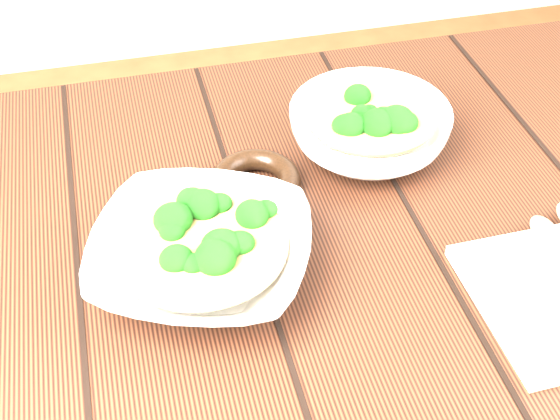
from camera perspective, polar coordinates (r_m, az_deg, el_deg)
The scene contains 5 objects.
table at distance 1.00m, azimuth -0.76°, elevation -7.17°, with size 1.20×0.80×0.75m.
soup_bowl_front at distance 0.85m, azimuth -5.79°, elevation -3.26°, with size 0.31×0.31×0.07m.
soup_bowl_back at distance 1.03m, azimuth 6.54°, elevation 5.93°, with size 0.25×0.25×0.08m.
trivet at distance 0.97m, azimuth -1.81°, elevation 2.15°, with size 0.11×0.11×0.03m, color black.
spoon_left at distance 0.93m, azimuth 19.72°, elevation -3.16°, with size 0.04×0.20×0.01m.
Camera 1 is at (-0.15, -0.64, 1.38)m, focal length 50.00 mm.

